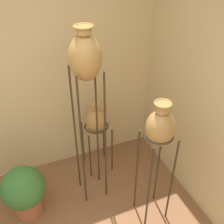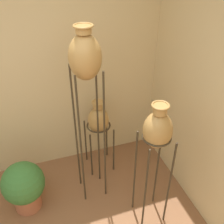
{
  "view_description": "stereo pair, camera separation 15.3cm",
  "coord_description": "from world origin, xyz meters",
  "px_view_note": "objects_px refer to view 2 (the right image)",
  "views": [
    {
      "loc": [
        0.24,
        -0.85,
        2.59
      ],
      "look_at": [
        1.08,
        1.18,
        1.13
      ],
      "focal_mm": 42.0,
      "sensor_mm": 36.0,
      "label": 1
    },
    {
      "loc": [
        0.38,
        -0.9,
        2.59
      ],
      "look_at": [
        1.08,
        1.18,
        1.13
      ],
      "focal_mm": 42.0,
      "sensor_mm": 36.0,
      "label": 2
    }
  ],
  "objects_px": {
    "vase_stand_medium": "(157,133)",
    "vase_stand_short": "(98,121)",
    "vase_stand_tall": "(85,62)",
    "potted_plant": "(24,186)"
  },
  "relations": [
    {
      "from": "vase_stand_tall",
      "to": "vase_stand_short",
      "type": "bearing_deg",
      "value": 61.74
    },
    {
      "from": "vase_stand_medium",
      "to": "vase_stand_tall",
      "type": "bearing_deg",
      "value": 132.57
    },
    {
      "from": "vase_stand_tall",
      "to": "vase_stand_medium",
      "type": "distance_m",
      "value": 0.89
    },
    {
      "from": "vase_stand_tall",
      "to": "potted_plant",
      "type": "bearing_deg",
      "value": -179.57
    },
    {
      "from": "vase_stand_tall",
      "to": "potted_plant",
      "type": "distance_m",
      "value": 1.54
    },
    {
      "from": "vase_stand_tall",
      "to": "vase_stand_medium",
      "type": "relative_size",
      "value": 1.38
    },
    {
      "from": "vase_stand_medium",
      "to": "vase_stand_short",
      "type": "distance_m",
      "value": 1.04
    },
    {
      "from": "vase_stand_tall",
      "to": "vase_stand_medium",
      "type": "xyz_separation_m",
      "value": [
        0.49,
        -0.54,
        -0.52
      ]
    },
    {
      "from": "vase_stand_short",
      "to": "potted_plant",
      "type": "bearing_deg",
      "value": -158.74
    },
    {
      "from": "vase_stand_short",
      "to": "potted_plant",
      "type": "relative_size",
      "value": 1.63
    }
  ]
}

